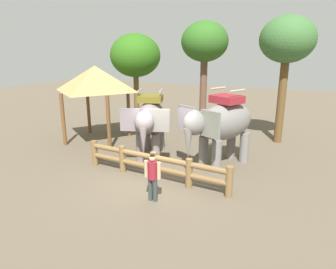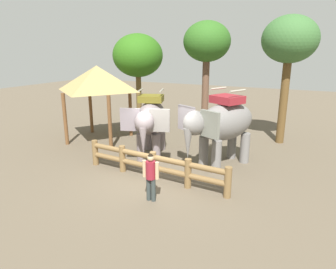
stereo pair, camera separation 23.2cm
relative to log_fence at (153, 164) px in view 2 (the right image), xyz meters
name	(u,v)px [view 2 (the right image)]	position (x,y,z in m)	size (l,w,h in m)	color
ground_plane	(156,177)	(0.00, 0.22, -0.60)	(60.00, 60.00, 0.00)	brown
log_fence	(153,164)	(0.00, 0.00, 0.00)	(5.96, 0.68, 1.05)	brown
elephant_near_left	(151,120)	(-1.29, 2.14, 1.07)	(2.47, 3.55, 2.98)	slate
elephant_center	(222,124)	(1.83, 2.38, 1.18)	(2.86, 3.73, 3.16)	slate
tourist_woman_in_black	(151,174)	(0.75, -1.50, 0.31)	(0.56, 0.32, 1.57)	#323A39
thatched_shelter	(97,79)	(-4.98, 3.22, 2.59)	(3.82, 3.82, 3.87)	brown
tree_far_left	(207,44)	(-0.59, 7.18, 4.33)	(2.56, 2.56, 6.14)	brown
tree_back_center	(138,56)	(-4.75, 6.80, 3.65)	(2.98, 2.98, 5.56)	brown
tree_far_right	(290,42)	(3.63, 6.93, 4.38)	(2.63, 2.63, 6.23)	brown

